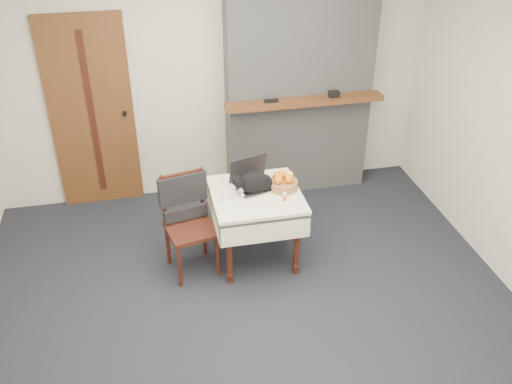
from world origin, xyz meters
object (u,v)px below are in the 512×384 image
laptop (253,180)px  cat (255,183)px  side_table (256,204)px  chair (186,209)px  fruit_basket (283,182)px  door (92,114)px  pill_bottle (285,197)px  cream_jar (225,196)px

laptop → cat: 0.11m
side_table → chair: bearing=176.5°
cat → fruit_basket: bearing=-7.3°
door → cat: (1.38, -1.32, -0.21)m
door → laptop: 1.86m
fruit_basket → chair: bearing=180.0°
door → pill_bottle: size_ratio=27.20×
pill_bottle → chair: (-0.83, 0.20, -0.15)m
side_table → cream_jar: cream_jar is taller
cream_jar → pill_bottle: 0.51m
door → fruit_basket: bearing=-38.4°
laptop → fruit_basket: bearing=-36.0°
cream_jar → door: bearing=128.5°
cream_jar → chair: 0.38m
cream_jar → fruit_basket: (0.53, 0.09, 0.02)m
cream_jar → fruit_basket: 0.54m
door → cat: bearing=-43.5°
door → chair: bearing=-59.1°
pill_bottle → side_table: bearing=141.8°
side_table → fruit_basket: (0.25, 0.04, 0.17)m
side_table → pill_bottle: bearing=-38.2°
door → chair: size_ratio=2.16×
door → laptop: size_ratio=4.58×
cream_jar → cat: bearing=15.5°
door → chair: door is taller
laptop → cat: (-0.00, -0.10, 0.03)m
side_table → chair: size_ratio=0.84×
door → pill_bottle: (1.60, -1.50, -0.26)m
cat → pill_bottle: bearing=-51.7°
fruit_basket → chair: chair is taller
cream_jar → fruit_basket: fruit_basket is taller
cream_jar → fruit_basket: bearing=10.0°
side_table → pill_bottle: 0.31m
side_table → cat: 0.21m
door → pill_bottle: door is taller
fruit_basket → cat: bearing=-176.1°
cream_jar → chair: chair is taller
cat → cream_jar: cat is taller
laptop → pill_bottle: size_ratio=5.94×
door → side_table: 1.97m
door → laptop: (1.39, -1.21, -0.23)m
fruit_basket → chair: (-0.86, 0.00, -0.17)m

